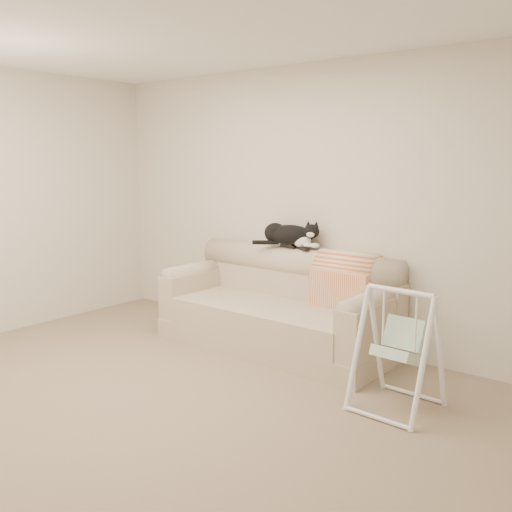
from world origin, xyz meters
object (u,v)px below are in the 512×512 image
at_px(remote_a, 288,246).
at_px(sofa, 280,309).
at_px(baby_swing, 399,349).
at_px(tuxedo_cat, 290,235).
at_px(remote_b, 303,248).

bearing_deg(remote_a, sofa, -71.82).
relative_size(sofa, remote_a, 11.86).
xyz_separation_m(remote_a, baby_swing, (1.53, -0.81, -0.48)).
distance_m(sofa, tuxedo_cat, 0.71).
xyz_separation_m(remote_a, remote_b, (0.18, -0.01, -0.00)).
distance_m(remote_b, tuxedo_cat, 0.20).
bearing_deg(remote_b, tuxedo_cat, 172.69).
relative_size(tuxedo_cat, baby_swing, 0.74).
height_order(sofa, tuxedo_cat, tuxedo_cat).
distance_m(remote_a, remote_b, 0.18).
distance_m(sofa, baby_swing, 1.56).
relative_size(remote_a, remote_b, 1.06).
distance_m(remote_a, tuxedo_cat, 0.11).
distance_m(tuxedo_cat, baby_swing, 1.81).
bearing_deg(tuxedo_cat, baby_swing, -28.26).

